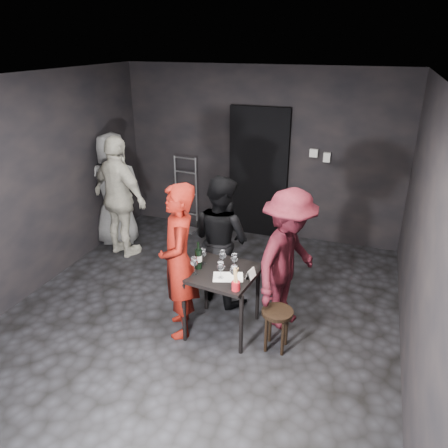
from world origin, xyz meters
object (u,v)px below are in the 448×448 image
(man_maroon, at_px, (288,254))
(breadstick_cup, at_px, (236,280))
(server_red, at_px, (178,250))
(wine_bottle, at_px, (198,258))
(woman_black, at_px, (221,235))
(stool, at_px, (277,319))
(bystander_cream, at_px, (119,185))
(hand_truck, at_px, (186,216))
(tasting_table, at_px, (222,279))
(bystander_grey, at_px, (113,180))

(man_maroon, xyz_separation_m, breadstick_cup, (-0.38, -0.66, -0.02))
(server_red, relative_size, wine_bottle, 6.44)
(woman_black, relative_size, man_maroon, 0.97)
(stool, relative_size, bystander_cream, 0.21)
(bystander_cream, bearing_deg, server_red, 157.73)
(hand_truck, distance_m, tasting_table, 2.96)
(tasting_table, bearing_deg, woman_black, 110.59)
(wine_bottle, xyz_separation_m, breadstick_cup, (0.52, -0.29, -0.00))
(hand_truck, distance_m, man_maroon, 3.12)
(hand_truck, relative_size, bystander_cream, 0.57)
(breadstick_cup, bearing_deg, server_red, 167.38)
(server_red, bearing_deg, hand_truck, 175.25)
(bystander_cream, distance_m, bystander_grey, 0.45)
(man_maroon, height_order, breadstick_cup, man_maroon)
(man_maroon, height_order, bystander_cream, bystander_cream)
(hand_truck, distance_m, bystander_grey, 1.43)
(stool, xyz_separation_m, server_red, (-1.08, -0.03, 0.63))
(stool, xyz_separation_m, breadstick_cup, (-0.39, -0.19, 0.50))
(woman_black, distance_m, breadstick_cup, 1.07)
(bystander_cream, bearing_deg, hand_truck, -93.13)
(bystander_cream, height_order, breadstick_cup, bystander_cream)
(woman_black, height_order, man_maroon, man_maroon)
(tasting_table, bearing_deg, bystander_grey, 145.35)
(woman_black, height_order, wine_bottle, woman_black)
(stool, height_order, server_red, server_red)
(tasting_table, distance_m, man_maroon, 0.77)
(tasting_table, distance_m, server_red, 0.58)
(bystander_grey, height_order, wine_bottle, bystander_grey)
(bystander_cream, height_order, bystander_grey, bystander_cream)
(woman_black, xyz_separation_m, wine_bottle, (-0.02, -0.66, 0.01))
(tasting_table, distance_m, wine_bottle, 0.34)
(man_maroon, height_order, wine_bottle, man_maroon)
(man_maroon, distance_m, breadstick_cup, 0.77)
(wine_bottle, bearing_deg, tasting_table, 3.35)
(tasting_table, distance_m, woman_black, 0.72)
(server_red, distance_m, woman_black, 0.83)
(woman_black, bearing_deg, tasting_table, 135.57)
(hand_truck, xyz_separation_m, tasting_table, (1.55, -2.48, 0.43))
(server_red, xyz_separation_m, wine_bottle, (0.17, 0.14, -0.13))
(woman_black, distance_m, bystander_cream, 1.93)
(bystander_cream, relative_size, bystander_grey, 1.05)
(stool, height_order, wine_bottle, wine_bottle)
(tasting_table, distance_m, stool, 0.72)
(wine_bottle, bearing_deg, man_maroon, 22.33)
(woman_black, relative_size, wine_bottle, 5.52)
(tasting_table, distance_m, bystander_cream, 2.46)
(bystander_cream, bearing_deg, wine_bottle, 163.35)
(hand_truck, height_order, bystander_cream, bystander_cream)
(tasting_table, height_order, breadstick_cup, breadstick_cup)
(woman_black, relative_size, bystander_grey, 0.82)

